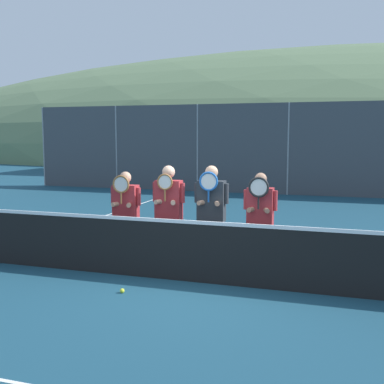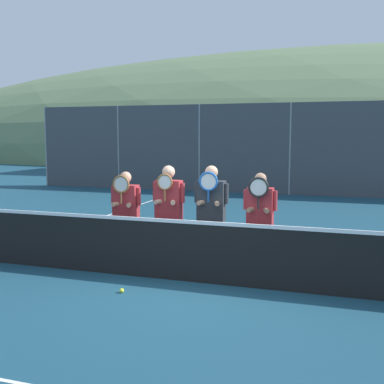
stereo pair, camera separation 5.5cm
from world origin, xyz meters
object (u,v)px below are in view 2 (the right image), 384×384
(car_left_of_center, at_px, (291,165))
(tennis_ball_on_court, at_px, (122,291))
(player_center_right, at_px, (211,209))
(car_far_left, at_px, (177,164))
(player_rightmost, at_px, (260,217))
(player_center_left, at_px, (169,208))
(player_leftmost, at_px, (126,210))

(car_left_of_center, height_order, tennis_ball_on_court, car_left_of_center)
(player_center_right, distance_m, car_left_of_center, 14.54)
(player_center_right, bearing_deg, tennis_ball_on_court, -122.40)
(player_center_right, xyz_separation_m, tennis_ball_on_court, (-0.95, -1.49, -1.05))
(car_far_left, bearing_deg, tennis_ball_on_court, -72.88)
(player_rightmost, relative_size, tennis_ball_on_court, 25.34)
(player_center_left, distance_m, car_left_of_center, 14.61)
(player_leftmost, xyz_separation_m, player_center_right, (1.55, 0.07, 0.09))
(car_far_left, height_order, tennis_ball_on_court, car_far_left)
(player_leftmost, relative_size, tennis_ball_on_court, 24.75)
(tennis_ball_on_court, bearing_deg, car_left_of_center, 88.02)
(player_leftmost, xyz_separation_m, car_left_of_center, (1.16, 14.61, -0.07))
(player_leftmost, xyz_separation_m, tennis_ball_on_court, (0.61, -1.42, -0.97))
(player_leftmost, bearing_deg, player_center_left, 0.49)
(player_leftmost, distance_m, player_center_right, 1.56)
(car_left_of_center, bearing_deg, player_rightmost, -85.17)
(car_far_left, bearing_deg, player_center_left, -70.53)
(player_center_right, distance_m, car_far_left, 15.14)
(player_leftmost, height_order, car_far_left, car_far_left)
(player_rightmost, height_order, car_far_left, car_far_left)
(player_leftmost, height_order, player_center_right, player_center_right)
(car_left_of_center, relative_size, tennis_ball_on_court, 67.09)
(player_center_left, xyz_separation_m, car_far_left, (-4.98, 14.09, -0.18))
(player_center_left, bearing_deg, player_rightmost, -1.27)
(player_leftmost, bearing_deg, player_rightmost, -0.67)
(player_center_left, height_order, car_far_left, player_center_left)
(player_leftmost, relative_size, car_left_of_center, 0.37)
(player_center_left, distance_m, tennis_ball_on_court, 1.77)
(player_center_left, bearing_deg, player_center_right, 5.24)
(player_leftmost, bearing_deg, player_center_right, 2.76)
(player_center_left, distance_m, player_rightmost, 1.59)
(player_leftmost, distance_m, tennis_ball_on_court, 1.82)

